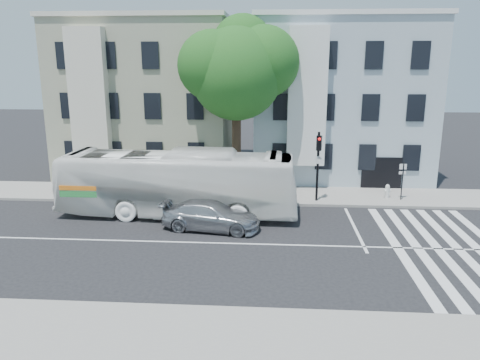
# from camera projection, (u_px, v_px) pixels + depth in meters

# --- Properties ---
(ground) EXTENTS (120.00, 120.00, 0.00)m
(ground) POSITION_uv_depth(u_px,v_px,m) (223.00, 243.00, 21.81)
(ground) COLOR black
(ground) RESTS_ON ground
(sidewalk_far) EXTENTS (80.00, 4.00, 0.15)m
(sidewalk_far) POSITION_uv_depth(u_px,v_px,m) (236.00, 194.00, 29.52)
(sidewalk_far) COLOR gray
(sidewalk_far) RESTS_ON ground
(sidewalk_near) EXTENTS (80.00, 4.00, 0.15)m
(sidewalk_near) POSITION_uv_depth(u_px,v_px,m) (195.00, 341.00, 14.05)
(sidewalk_near) COLOR gray
(sidewalk_near) RESTS_ON ground
(building_left) EXTENTS (12.00, 10.00, 11.00)m
(building_left) POSITION_uv_depth(u_px,v_px,m) (151.00, 99.00, 35.41)
(building_left) COLOR gray
(building_left) RESTS_ON ground
(building_right) EXTENTS (12.00, 10.00, 11.00)m
(building_right) POSITION_uv_depth(u_px,v_px,m) (338.00, 100.00, 34.49)
(building_right) COLOR #9DAFBB
(building_right) RESTS_ON ground
(street_tree) EXTENTS (7.30, 5.90, 11.10)m
(street_tree) POSITION_uv_depth(u_px,v_px,m) (238.00, 68.00, 28.31)
(street_tree) COLOR #2D2116
(street_tree) RESTS_ON ground
(bus) EXTENTS (3.51, 13.09, 3.62)m
(bus) POSITION_uv_depth(u_px,v_px,m) (178.00, 183.00, 25.40)
(bus) COLOR white
(bus) RESTS_ON ground
(sedan) EXTENTS (2.71, 5.19, 1.44)m
(sedan) POSITION_uv_depth(u_px,v_px,m) (211.00, 215.00, 23.49)
(sedan) COLOR #ACAEB4
(sedan) RESTS_ON ground
(hedge) EXTENTS (8.36, 3.36, 0.70)m
(hedge) POSITION_uv_depth(u_px,v_px,m) (203.00, 193.00, 28.38)
(hedge) COLOR #27571C
(hedge) RESTS_ON sidewalk_far
(traffic_signal) EXTENTS (0.44, 0.53, 4.28)m
(traffic_signal) POSITION_uv_depth(u_px,v_px,m) (318.00, 158.00, 27.29)
(traffic_signal) COLOR black
(traffic_signal) RESTS_ON ground
(fire_hydrant) EXTENTS (0.47, 0.32, 0.83)m
(fire_hydrant) POSITION_uv_depth(u_px,v_px,m) (387.00, 191.00, 28.49)
(fire_hydrant) COLOR silver
(fire_hydrant) RESTS_ON sidewalk_far
(far_sign_pole) EXTENTS (0.42, 0.17, 2.35)m
(far_sign_pole) POSITION_uv_depth(u_px,v_px,m) (403.00, 175.00, 27.82)
(far_sign_pole) COLOR black
(far_sign_pole) RESTS_ON sidewalk_far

